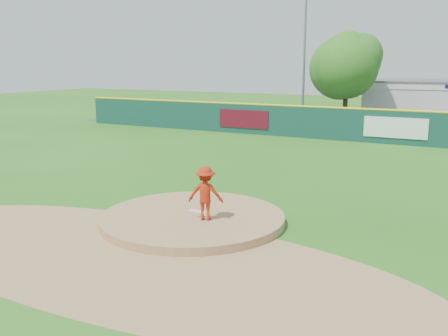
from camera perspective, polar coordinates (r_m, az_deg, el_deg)
The scene contains 12 objects.
ground at distance 15.07m, azimuth -3.59°, elevation -6.23°, with size 120.00×120.00×0.00m, color #286B19.
pitchers_mound at distance 15.07m, azimuth -3.59°, elevation -6.23°, with size 5.50×5.50×0.50m, color #9E774C.
pitching_rubber at distance 15.24m, azimuth -3.02°, elevation -4.96°, with size 0.60×0.15×0.04m, color white.
infield_dirt_arc at distance 12.77m, azimuth -10.76°, elevation -9.83°, with size 15.40×15.40×0.01m, color #9E774C.
parking_lot at distance 40.17m, azimuth 17.05°, elevation 4.72°, with size 44.00×16.00×0.02m, color #38383A.
pitcher at distance 14.31m, azimuth -2.13°, elevation -2.91°, with size 1.01×0.58×1.56m, color #B4260F.
van at distance 34.67m, azimuth 12.65°, elevation 5.13°, with size 2.45×5.30×1.47m, color white.
fence_banners at distance 31.82m, azimuth 10.23°, elevation 5.08°, with size 13.40×0.04×1.20m.
playground_slide at distance 41.89m, azimuth -5.17°, elevation 6.50°, with size 0.96×2.71×1.50m.
outfield_fence at distance 31.31m, azimuth 13.94°, elevation 4.97°, with size 40.00×0.14×2.07m.
deciduous_tree at distance 38.38m, azimuth 13.90°, elevation 11.39°, with size 5.60×5.60×7.36m.
light_pole_left at distance 41.47m, azimuth 9.20°, elevation 13.66°, with size 1.75×0.25×11.00m.
Camera 1 is at (7.54, -12.18, 4.69)m, focal length 40.00 mm.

